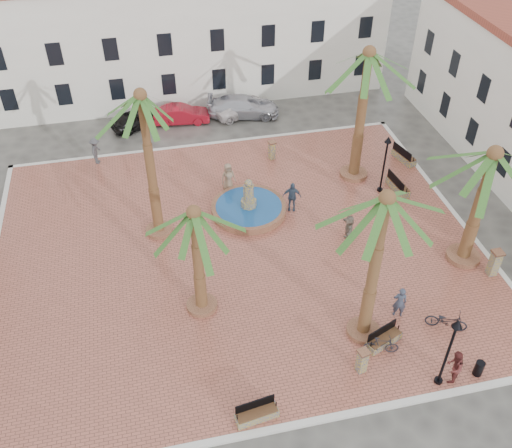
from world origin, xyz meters
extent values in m
plane|color=#56544F|center=(0.00, 0.00, 0.00)|extent=(120.00, 120.00, 0.00)
cube|color=#AA5A48|center=(0.00, 0.00, 0.07)|extent=(26.00, 22.00, 0.15)
cube|color=silver|center=(0.00, 11.00, 0.08)|extent=(26.30, 0.30, 0.16)
cube|color=silver|center=(0.00, -11.00, 0.08)|extent=(26.30, 0.30, 0.16)
cube|color=silver|center=(13.00, 0.00, 0.08)|extent=(0.30, 22.30, 0.16)
cube|color=white|center=(0.00, 20.00, 4.50)|extent=(30.00, 7.00, 9.00)
cube|color=black|center=(-13.12, 16.52, 2.20)|extent=(1.00, 0.12, 1.60)
cube|color=black|center=(-9.38, 16.52, 2.20)|extent=(1.00, 0.12, 1.60)
cube|color=black|center=(-5.62, 16.52, 2.20)|extent=(1.00, 0.12, 1.60)
cube|color=black|center=(-1.88, 16.52, 2.20)|extent=(1.00, 0.12, 1.60)
cube|color=black|center=(1.88, 16.52, 2.20)|extent=(1.00, 0.12, 1.60)
cube|color=black|center=(5.62, 16.52, 2.20)|extent=(1.00, 0.12, 1.60)
cube|color=black|center=(9.38, 16.52, 2.20)|extent=(1.00, 0.12, 1.60)
cube|color=black|center=(13.12, 16.52, 2.20)|extent=(1.00, 0.12, 1.60)
cube|color=black|center=(-9.38, 16.52, 5.20)|extent=(1.00, 0.12, 1.60)
cube|color=black|center=(-5.62, 16.52, 5.20)|extent=(1.00, 0.12, 1.60)
cube|color=black|center=(-1.88, 16.52, 5.20)|extent=(1.00, 0.12, 1.60)
cube|color=black|center=(1.88, 16.52, 5.20)|extent=(1.00, 0.12, 1.60)
cube|color=black|center=(5.62, 16.52, 5.20)|extent=(1.00, 0.12, 1.60)
cube|color=black|center=(9.38, 16.52, 5.20)|extent=(1.00, 0.12, 1.60)
cube|color=black|center=(13.12, 16.52, 5.20)|extent=(1.00, 0.12, 1.60)
cube|color=black|center=(16.54, 1.65, 2.20)|extent=(0.12, 1.00, 1.60)
cube|color=black|center=(16.54, 5.37, 2.20)|extent=(0.12, 1.00, 1.60)
cube|color=black|center=(16.54, 9.08, 2.20)|extent=(0.12, 1.00, 1.60)
cube|color=black|center=(16.54, 12.80, 2.20)|extent=(0.12, 1.00, 1.60)
cube|color=black|center=(16.54, 5.37, 5.20)|extent=(0.12, 1.00, 1.60)
cube|color=black|center=(16.54, 9.08, 5.20)|extent=(0.12, 1.00, 1.60)
cube|color=black|center=(16.54, 12.80, 5.20)|extent=(0.12, 1.00, 1.60)
cylinder|color=#965D41|center=(1.22, 2.94, 0.36)|extent=(4.42, 4.42, 0.42)
cylinder|color=#194C8C|center=(1.22, 2.94, 0.55)|extent=(3.89, 3.89, 0.06)
cylinder|color=#827756|center=(1.22, 2.94, 0.57)|extent=(0.95, 0.95, 0.84)
cylinder|color=#827756|center=(1.22, 2.94, 1.41)|extent=(0.63, 0.63, 1.26)
sphere|color=#827756|center=(1.22, 2.94, 2.20)|extent=(0.46, 0.46, 0.46)
cylinder|color=#965D41|center=(-4.09, 2.27, 0.26)|extent=(1.50, 1.50, 0.23)
cylinder|color=brown|center=(-4.09, 2.27, 4.49)|extent=(0.49, 0.49, 8.23)
sphere|color=brown|center=(-4.09, 2.27, 8.61)|extent=(0.66, 0.66, 0.66)
cylinder|color=#965D41|center=(-2.58, -3.89, 0.26)|extent=(1.50, 1.50, 0.23)
cylinder|color=brown|center=(-2.58, -3.89, 3.21)|extent=(0.49, 0.49, 5.66)
sphere|color=brown|center=(-2.58, -3.89, 6.04)|extent=(0.66, 0.66, 0.66)
cylinder|color=#965D41|center=(4.51, -7.11, 0.27)|extent=(1.55, 1.55, 0.23)
cylinder|color=brown|center=(4.51, -7.11, 4.19)|extent=(0.50, 0.50, 7.61)
sphere|color=brown|center=(4.51, -7.11, 7.99)|extent=(0.68, 0.68, 0.68)
cylinder|color=#965D41|center=(11.56, -3.49, 0.28)|extent=(1.78, 1.78, 0.27)
cylinder|color=brown|center=(11.56, -3.49, 3.58)|extent=(0.58, 0.58, 6.33)
sphere|color=brown|center=(11.56, -3.49, 6.75)|extent=(0.78, 0.78, 0.78)
cylinder|color=#965D41|center=(8.55, 5.14, 0.28)|extent=(1.74, 1.74, 0.26)
cylinder|color=brown|center=(8.55, 5.14, 4.38)|extent=(0.57, 0.57, 7.94)
sphere|color=brown|center=(8.55, 5.14, 8.35)|extent=(0.76, 0.76, 0.76)
cube|color=#827756|center=(-1.31, -10.40, 0.35)|extent=(1.83, 0.78, 0.39)
cube|color=#56351E|center=(-1.31, -10.40, 0.57)|extent=(1.73, 0.72, 0.06)
cube|color=black|center=(-1.34, -10.19, 0.84)|extent=(1.66, 0.28, 0.49)
cylinder|color=black|center=(-2.13, -10.52, 0.69)|extent=(0.05, 0.05, 0.30)
cylinder|color=black|center=(-0.48, -10.28, 0.69)|extent=(0.05, 0.05, 0.30)
cube|color=#827756|center=(5.19, -7.96, 0.35)|extent=(1.88, 1.18, 0.40)
cube|color=#56351E|center=(5.19, -7.96, 0.58)|extent=(1.77, 1.10, 0.06)
cube|color=black|center=(5.11, -7.76, 0.85)|extent=(1.60, 0.68, 0.50)
cylinder|color=black|center=(4.40, -8.28, 0.70)|extent=(0.05, 0.05, 0.30)
cylinder|color=black|center=(5.98, -7.65, 0.70)|extent=(0.05, 0.05, 0.30)
cube|color=#827756|center=(10.66, 3.03, 0.37)|extent=(0.82, 2.04, 0.44)
cube|color=#56351E|center=(10.66, 3.03, 0.62)|extent=(0.75, 1.92, 0.07)
cube|color=black|center=(10.42, 3.00, 0.92)|extent=(0.26, 1.87, 0.55)
cylinder|color=black|center=(10.76, 2.10, 0.76)|extent=(0.05, 0.05, 0.33)
cylinder|color=black|center=(10.56, 3.96, 0.76)|extent=(0.05, 0.05, 0.33)
cube|color=#827756|center=(12.40, 6.06, 0.37)|extent=(1.05, 2.02, 0.43)
cube|color=#56351E|center=(12.40, 6.06, 0.61)|extent=(0.97, 1.91, 0.06)
cube|color=black|center=(12.17, 6.00, 0.90)|extent=(0.50, 1.79, 0.54)
cylinder|color=black|center=(12.62, 5.17, 0.74)|extent=(0.05, 0.05, 0.32)
cylinder|color=black|center=(12.18, 6.95, 0.74)|extent=(0.05, 0.05, 0.32)
cylinder|color=black|center=(6.69, -10.40, 0.23)|extent=(0.36, 0.36, 0.16)
cylinder|color=black|center=(6.69, -10.40, 2.02)|extent=(0.12, 0.12, 3.55)
cone|color=black|center=(6.69, -10.40, 3.95)|extent=(0.43, 0.43, 0.39)
sphere|color=beige|center=(6.69, -10.40, 3.80)|extent=(0.24, 0.24, 0.24)
cylinder|color=black|center=(9.57, 3.21, 0.23)|extent=(0.34, 0.34, 0.15)
cylinder|color=black|center=(9.57, 3.21, 1.95)|extent=(0.11, 0.11, 3.42)
cone|color=black|center=(9.57, 3.21, 3.81)|extent=(0.42, 0.42, 0.38)
sphere|color=beige|center=(9.57, 3.21, 3.66)|extent=(0.23, 0.23, 0.23)
cube|color=#827756|center=(3.64, -9.11, 0.76)|extent=(0.45, 0.45, 1.21)
cube|color=#965D41|center=(3.64, -9.11, 1.41)|extent=(0.56, 0.56, 0.09)
cube|color=#827756|center=(3.92, 8.18, 0.75)|extent=(0.44, 0.44, 1.19)
cube|color=#965D41|center=(3.92, 8.18, 1.39)|extent=(0.55, 0.55, 0.09)
cube|color=#827756|center=(12.40, -4.92, 0.86)|extent=(0.45, 0.45, 1.43)
cube|color=#965D41|center=(12.40, -4.92, 1.63)|extent=(0.56, 0.56, 0.11)
cylinder|color=black|center=(8.53, -10.40, 0.54)|extent=(0.40, 0.40, 0.77)
imported|color=#363E52|center=(6.50, -6.47, 1.04)|extent=(0.75, 0.62, 1.78)
imported|color=black|center=(8.35, -7.72, 0.65)|extent=(2.01, 1.48, 1.01)
imported|color=maroon|center=(7.24, -10.40, 1.03)|extent=(1.07, 1.06, 1.75)
imported|color=black|center=(4.85, -8.37, 0.63)|extent=(1.66, 0.87, 0.96)
imported|color=#8B7259|center=(0.46, 5.34, 1.09)|extent=(1.02, 0.78, 1.87)
imported|color=#35485E|center=(3.73, 2.60, 1.09)|extent=(1.19, 0.76, 1.88)
imported|color=#444448|center=(-7.38, 10.22, 1.07)|extent=(0.96, 1.33, 1.85)
imported|color=#73695B|center=(6.04, -0.73, 0.97)|extent=(0.77, 1.59, 1.65)
imported|color=black|center=(-4.43, 14.58, 0.68)|extent=(4.30, 2.99, 1.36)
imported|color=maroon|center=(-1.32, 14.57, 0.67)|extent=(4.17, 1.79, 1.34)
imported|color=silver|center=(3.31, 14.58, 0.77)|extent=(5.60, 3.15, 1.53)
imported|color=silver|center=(3.24, 14.87, 0.62)|extent=(4.86, 3.36, 1.23)
camera|label=1|loc=(-4.15, -22.89, 20.99)|focal=40.00mm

